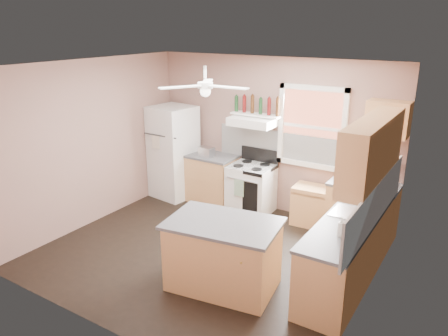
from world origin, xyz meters
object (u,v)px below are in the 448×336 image
Objects in this scene: refrigerator at (173,152)px; island at (223,256)px; toaster at (206,152)px; cart at (313,206)px; stove at (251,189)px.

refrigerator is 3.30m from island.
island is (1.73, -2.17, -0.56)m from toaster.
island reaches higher than cart.
toaster is (0.74, 0.03, 0.11)m from refrigerator.
stove is at bearing -179.74° from cart.
refrigerator is at bearing -177.69° from stove.
refrigerator is 1.35× the size of island.
toaster is at bearing 9.94° from refrigerator.
toaster is at bearing -179.40° from cart.
toaster reaches higher than stove.
cart is at bearing 74.03° from island.
refrigerator reaches higher than toaster.
cart is (2.77, 0.19, -0.55)m from refrigerator.
island is (-0.30, -2.33, 0.10)m from cart.
toaster is 2.14m from cart.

